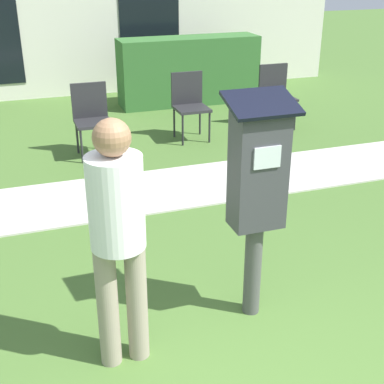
% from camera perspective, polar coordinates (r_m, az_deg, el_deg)
% --- Properties ---
extents(sidewalk, '(12.00, 1.10, 0.02)m').
position_cam_1_polar(sidewalk, '(5.77, -5.97, -0.07)').
color(sidewalk, beige).
rests_on(sidewalk, ground).
extents(building_facade, '(10.00, 0.26, 3.20)m').
position_cam_1_polar(building_facade, '(9.93, -13.13, 19.15)').
color(building_facade, silver).
rests_on(building_facade, ground).
extents(parking_meter, '(0.44, 0.31, 1.59)m').
position_cam_1_polar(parking_meter, '(3.48, 7.01, 1.17)').
color(parking_meter, '#4C4C4C').
rests_on(parking_meter, ground).
extents(person_standing, '(0.32, 0.32, 1.58)m').
position_cam_1_polar(person_standing, '(3.07, -7.94, -3.93)').
color(person_standing, gray).
rests_on(person_standing, ground).
extents(outdoor_chair_left, '(0.44, 0.44, 0.90)m').
position_cam_1_polar(outdoor_chair_left, '(6.84, -10.67, 8.19)').
color(outdoor_chair_left, '#262628').
rests_on(outdoor_chair_left, ground).
extents(outdoor_chair_middle, '(0.44, 0.44, 0.90)m').
position_cam_1_polar(outdoor_chair_middle, '(7.37, -0.28, 9.73)').
color(outdoor_chair_middle, '#262628').
rests_on(outdoor_chair_middle, ground).
extents(outdoor_chair_right, '(0.44, 0.44, 0.90)m').
position_cam_1_polar(outdoor_chair_right, '(8.00, 8.91, 10.61)').
color(outdoor_chair_right, '#262628').
rests_on(outdoor_chair_right, ground).
extents(hedge_row, '(2.35, 0.60, 1.10)m').
position_cam_1_polar(hedge_row, '(9.22, -0.34, 12.82)').
color(hedge_row, '#33662D').
rests_on(hedge_row, ground).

